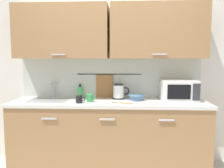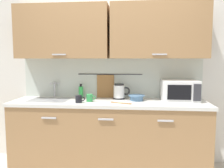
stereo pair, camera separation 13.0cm
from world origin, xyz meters
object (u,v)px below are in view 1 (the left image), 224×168
object	(u,v)px
electric_kettle	(119,92)
dish_soap_bottle	(80,92)
mug_near_sink	(79,99)
microwave	(179,90)
wooden_spoon	(125,103)
mixing_bowl	(136,97)
mug_by_kettle	(90,98)

from	to	relation	value
electric_kettle	dish_soap_bottle	bearing A→B (deg)	175.78
dish_soap_bottle	mug_near_sink	distance (m)	0.37
microwave	dish_soap_bottle	world-z (taller)	microwave
microwave	wooden_spoon	distance (m)	0.77
mug_near_sink	mixing_bowl	xyz separation A→B (m)	(0.72, 0.22, -0.00)
electric_kettle	dish_soap_bottle	size ratio (longest dim) A/B	1.16
dish_soap_bottle	mixing_bowl	size ratio (longest dim) A/B	0.92
electric_kettle	mug_near_sink	world-z (taller)	electric_kettle
electric_kettle	dish_soap_bottle	xyz separation A→B (m)	(-0.54, 0.04, -0.01)
dish_soap_bottle	mixing_bowl	bearing A→B (deg)	-10.52
electric_kettle	dish_soap_bottle	world-z (taller)	electric_kettle
mug_near_sink	wooden_spoon	size ratio (longest dim) A/B	0.45
electric_kettle	mixing_bowl	bearing A→B (deg)	-24.13
mixing_bowl	wooden_spoon	distance (m)	0.28
mug_by_kettle	wooden_spoon	bearing A→B (deg)	-13.16
electric_kettle	wooden_spoon	xyz separation A→B (m)	(0.08, -0.33, -0.10)
mixing_bowl	wooden_spoon	xyz separation A→B (m)	(-0.15, -0.23, -0.04)
electric_kettle	mug_by_kettle	world-z (taller)	electric_kettle
mixing_bowl	wooden_spoon	size ratio (longest dim) A/B	0.80
dish_soap_bottle	wooden_spoon	distance (m)	0.73
electric_kettle	mug_by_kettle	bearing A→B (deg)	-147.70
mug_by_kettle	wooden_spoon	world-z (taller)	mug_by_kettle
dish_soap_bottle	wooden_spoon	size ratio (longest dim) A/B	0.73
electric_kettle	mug_by_kettle	xyz separation A→B (m)	(-0.37, -0.23, -0.05)
mug_by_kettle	wooden_spoon	size ratio (longest dim) A/B	0.45
mixing_bowl	microwave	bearing A→B (deg)	3.70
microwave	mug_by_kettle	bearing A→B (deg)	-171.95
mug_by_kettle	electric_kettle	bearing A→B (deg)	32.30
microwave	electric_kettle	bearing A→B (deg)	175.07
mug_near_sink	mug_by_kettle	distance (m)	0.15
mug_near_sink	dish_soap_bottle	bearing A→B (deg)	99.12
microwave	wooden_spoon	bearing A→B (deg)	-159.40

